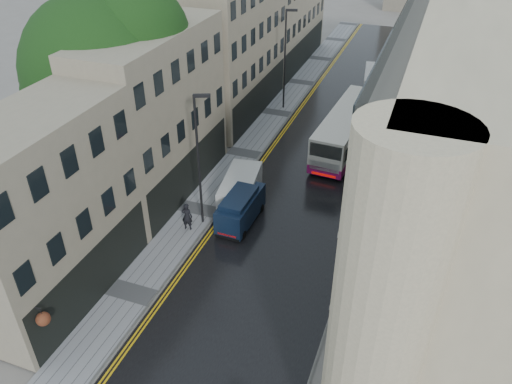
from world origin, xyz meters
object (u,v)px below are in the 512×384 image
Objects in this scene: tree_near at (105,95)px; cream_bus at (320,143)px; tree_far at (198,49)px; navy_van at (219,218)px; white_lorry at (363,95)px; pedestrian at (187,216)px; lamp_post_near at (199,163)px; lamp_post_far at (285,61)px; white_van at (220,203)px.

cream_bus is (12.45, 8.38, -5.37)m from tree_near.
tree_far reaches higher than cream_bus.
white_lorry is at bearing 77.42° from navy_van.
white_lorry reaches higher than pedestrian.
tree_far is 2.84× the size of navy_van.
lamp_post_near is (-6.54, -20.34, 2.51)m from white_lorry.
lamp_post_far is (-5.64, 8.75, 3.02)m from cream_bus.
pedestrian is at bearing -165.33° from navy_van.
tree_near is at bearing -142.30° from cream_bus.
white_van reaches higher than pedestrian.
tree_near is at bearing -135.06° from white_lorry.
cream_bus is 1.27× the size of lamp_post_far.
pedestrian is (-1.96, -0.47, -0.07)m from navy_van.
white_lorry is 0.82× the size of lamp_post_far.
navy_van is at bearing -77.51° from white_van.
white_van is (-5.75, -19.28, -0.84)m from white_lorry.
tree_far is 1.44× the size of lamp_post_near.
tree_near is 1.22× the size of cream_bus.
lamp_post_near is at bearing -106.18° from lamp_post_far.
navy_van is at bearing -111.55° from white_lorry.
lamp_post_near is 0.97× the size of lamp_post_far.
navy_van is (-3.59, -10.91, -0.44)m from cream_bus.
pedestrian is 3.57m from lamp_post_near.
tree_far is at bearing 162.94° from cream_bus.
lamp_post_far is (-2.05, 19.66, 3.46)m from navy_van.
white_lorry is (1.54, 9.97, 0.36)m from cream_bus.
lamp_post_far is at bearing 68.32° from tree_near.
lamp_post_far reaches higher than lamp_post_near.
white_lorry is 1.67× the size of navy_van.
lamp_post_near is at bearing -14.98° from tree_near.
lamp_post_near is at bearing 160.48° from navy_van.
navy_van is at bearing -61.13° from tree_far.
white_van is at bearing -103.56° from lamp_post_far.
lamp_post_near is at bearing -111.96° from cream_bus.
cream_bus is at bearing -75.32° from lamp_post_far.
white_van is at bearing -110.54° from cream_bus.
navy_van reaches higher than pedestrian.
cream_bus is 1.32× the size of lamp_post_near.
tree_far reaches higher than white_lorry.
lamp_post_far is (6.81, 17.13, -2.34)m from tree_near.
tree_far reaches higher than navy_van.
cream_bus is at bearing 73.02° from navy_van.
tree_near reaches higher than white_lorry.
lamp_post_far is (-0.09, 20.13, 3.54)m from pedestrian.
tree_far is 16.71m from lamp_post_near.
tree_far is at bearing 120.10° from navy_van.
cream_bus is 6.05× the size of pedestrian.
white_van is (-4.20, -9.31, -0.47)m from cream_bus.
white_van is at bearing -60.29° from tree_far.
tree_far is 1.70× the size of white_lorry.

